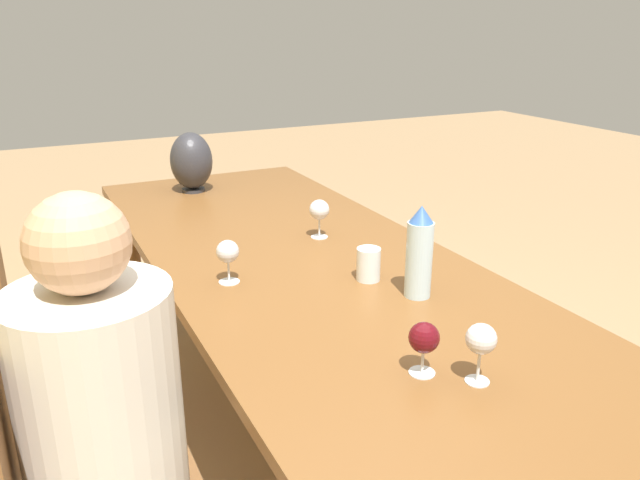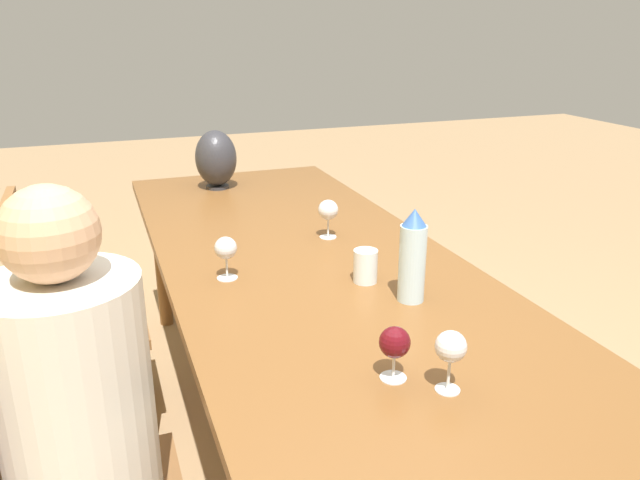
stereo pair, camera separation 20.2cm
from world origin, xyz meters
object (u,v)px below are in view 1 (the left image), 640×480
at_px(wine_glass_2, 424,339).
at_px(chair_far, 47,327).
at_px(water_tumbler, 368,264).
at_px(person_near, 112,445).
at_px(water_bottle, 419,253).
at_px(vase, 191,161).
at_px(wine_glass_1, 228,253).
at_px(wine_glass_4, 481,340).
at_px(wine_glass_5, 319,211).

bearing_deg(wine_glass_2, chair_far, 32.43).
xyz_separation_m(water_tumbler, wine_glass_2, (-0.53, 0.17, 0.04)).
bearing_deg(person_near, water_bottle, -79.85).
height_order(vase, wine_glass_1, vase).
xyz_separation_m(vase, wine_glass_4, (-1.91, -0.13, -0.04)).
height_order(wine_glass_5, person_near, person_near).
bearing_deg(person_near, water_tumbler, -68.52).
distance_m(vase, wine_glass_1, 1.13).
bearing_deg(wine_glass_2, vase, 1.29).
bearing_deg(wine_glass_4, wine_glass_2, 46.89).
bearing_deg(chair_far, water_tumbler, -125.88).
bearing_deg(wine_glass_1, chair_far, 46.78).
relative_size(water_tumbler, wine_glass_4, 0.72).
xyz_separation_m(wine_glass_2, person_near, (0.20, 0.68, -0.20)).
bearing_deg(wine_glass_5, water_tumbler, 174.73).
relative_size(wine_glass_1, chair_far, 0.14).
bearing_deg(vase, wine_glass_4, -176.02).
distance_m(wine_glass_5, chair_far, 1.07).
bearing_deg(wine_glass_2, wine_glass_4, -133.11).
relative_size(vase, wine_glass_4, 1.94).
relative_size(water_tumbler, person_near, 0.08).
xyz_separation_m(vase, wine_glass_2, (-1.82, -0.04, -0.06)).
height_order(wine_glass_2, chair_far, chair_far).
xyz_separation_m(wine_glass_1, chair_far, (0.50, 0.53, -0.37)).
distance_m(vase, person_near, 1.76).
height_order(vase, person_near, person_near).
bearing_deg(wine_glass_4, vase, 3.98).
relative_size(water_bottle, vase, 0.99).
xyz_separation_m(vase, wine_glass_1, (-1.11, 0.19, -0.05)).
height_order(water_bottle, chair_far, water_bottle).
bearing_deg(water_tumbler, water_bottle, -157.46).
bearing_deg(chair_far, wine_glass_4, -146.41).
bearing_deg(water_bottle, wine_glass_5, 2.88).
relative_size(wine_glass_1, wine_glass_4, 0.95).
xyz_separation_m(wine_glass_1, person_near, (-0.51, 0.44, -0.21)).
distance_m(wine_glass_4, person_near, 0.85).
bearing_deg(water_tumbler, person_near, 111.48).
bearing_deg(water_tumbler, wine_glass_2, 162.58).
bearing_deg(wine_glass_2, water_bottle, -33.09).
bearing_deg(water_bottle, water_tumbler, 22.54).
height_order(water_bottle, wine_glass_4, water_bottle).
xyz_separation_m(wine_glass_4, chair_far, (1.29, 0.86, -0.37)).
relative_size(water_bottle, chair_far, 0.29).
xyz_separation_m(water_bottle, water_tumbler, (0.17, 0.07, -0.08)).
bearing_deg(person_near, wine_glass_1, -41.21).
relative_size(chair_far, person_near, 0.77).
height_order(water_bottle, vase, vase).
height_order(wine_glass_2, wine_glass_4, wine_glass_4).
xyz_separation_m(wine_glass_5, chair_far, (0.24, 0.97, -0.37)).
distance_m(wine_glass_4, chair_far, 1.60).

